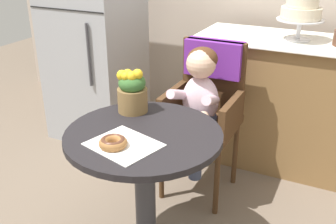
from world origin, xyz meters
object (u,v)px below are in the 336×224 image
Objects in this scene: cafe_table at (145,172)px; tiered_cake_stand at (301,11)px; flower_vase at (132,90)px; donut_front at (113,142)px; refrigerator at (94,32)px; wicker_chair at (208,94)px; seated_child at (198,97)px.

cafe_table is 1.49m from tiered_cake_stand.
flower_vase is at bearing 131.28° from cafe_table.
donut_front is 0.07× the size of refrigerator.
tiered_cake_stand is (0.41, 0.54, 0.45)m from wicker_chair.
seated_child is at bearing -120.57° from tiered_cake_stand.
flower_vase is at bearing 107.93° from donut_front.
donut_front reaches higher than cafe_table.
seated_child is 0.48m from flower_vase.
cafe_table is 5.98× the size of donut_front.
tiered_cake_stand is (0.60, 1.11, 0.25)m from flower_vase.
cafe_table is 2.40× the size of tiered_cake_stand.
donut_front is at bearing -108.15° from tiered_cake_stand.
seated_child is at bearing -96.39° from wicker_chair.
seated_child is 1.20m from refrigerator.
cafe_table is 1.56m from refrigerator.
tiered_cake_stand is (0.44, 1.30, 0.58)m from cafe_table.
wicker_chair is at bearing 71.74° from flower_vase.
cafe_table is 0.41m from flower_vase.
refrigerator is (-1.07, 0.34, 0.21)m from wicker_chair.
wicker_chair is 0.81m from tiered_cake_stand.
donut_front is at bearing -72.07° from flower_vase.
seated_child reaches higher than flower_vase.
wicker_chair is 3.18× the size of tiered_cake_stand.
refrigerator is (-1.05, 1.10, 0.34)m from cafe_table.
wicker_chair is 0.94m from donut_front.
tiered_cake_stand is at bearing 46.36° from wicker_chair.
cafe_table is 0.30m from donut_front.
refrigerator reaches higher than seated_child.
flower_vase reaches higher than cafe_table.
wicker_chair is 4.21× the size of flower_vase.
refrigerator is (-1.07, 0.50, 0.17)m from seated_child.
wicker_chair reaches higher than donut_front.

